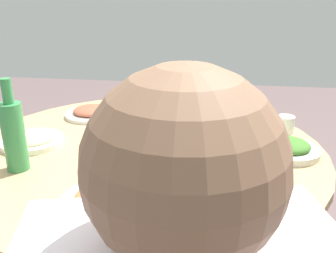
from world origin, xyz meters
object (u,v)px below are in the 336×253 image
object	(u,v)px
dish_greens	(288,148)
rice_bowl	(178,99)
tea_cup_near	(286,125)
dish_noodles	(32,140)
dish_stirfry	(92,112)
tea_cup_far	(229,210)
soup_bowl	(210,167)
dish_tofu_braise	(105,200)
green_bottle	(14,134)
round_dining_table	(145,173)

from	to	relation	value
dish_greens	rice_bowl	bearing A→B (deg)	-45.62
tea_cup_near	dish_noodles	bearing A→B (deg)	14.73
dish_stirfry	tea_cup_far	bearing A→B (deg)	129.33
tea_cup_near	soup_bowl	bearing A→B (deg)	54.90
dish_tofu_braise	dish_greens	bearing A→B (deg)	-142.58
dish_greens	tea_cup_far	bearing A→B (deg)	64.23
dish_tofu_braise	dish_noodles	bearing A→B (deg)	-42.78
dish_tofu_braise	dish_noodles	size ratio (longest dim) A/B	1.04
dish_tofu_braise	dish_noodles	xyz separation A→B (m)	(0.39, -0.36, -0.00)
dish_noodles	tea_cup_far	world-z (taller)	tea_cup_far
green_bottle	tea_cup_near	world-z (taller)	green_bottle
soup_bowl	tea_cup_near	bearing A→B (deg)	-125.10
rice_bowl	green_bottle	bearing A→B (deg)	57.80
green_bottle	dish_noodles	bearing A→B (deg)	-74.28
round_dining_table	tea_cup_far	bearing A→B (deg)	124.70
soup_bowl	dish_noodles	xyz separation A→B (m)	(0.65, -0.15, -0.01)
dish_stirfry	dish_tofu_braise	size ratio (longest dim) A/B	0.99
tea_cup_far	dish_greens	bearing A→B (deg)	-115.77
round_dining_table	dish_stirfry	distance (m)	0.44
soup_bowl	green_bottle	size ratio (longest dim) A/B	0.92
round_dining_table	rice_bowl	distance (m)	0.48
soup_bowl	dish_noodles	size ratio (longest dim) A/B	1.18
rice_bowl	tea_cup_near	bearing A→B (deg)	152.19
round_dining_table	dish_stirfry	xyz separation A→B (m)	(0.30, -0.29, 0.13)
rice_bowl	round_dining_table	bearing A→B (deg)	80.45
soup_bowl	dish_stirfry	distance (m)	0.73
dish_tofu_braise	dish_noodles	distance (m)	0.53
tea_cup_far	tea_cup_near	bearing A→B (deg)	-109.79
dish_greens	dish_tofu_braise	size ratio (longest dim) A/B	0.90
round_dining_table	tea_cup_near	bearing A→B (deg)	-159.04
green_bottle	soup_bowl	bearing A→B (deg)	-176.13
dish_greens	dish_noodles	size ratio (longest dim) A/B	0.94
dish_stirfry	tea_cup_far	distance (m)	0.94
rice_bowl	green_bottle	world-z (taller)	green_bottle
dish_greens	green_bottle	size ratio (longest dim) A/B	0.73
soup_bowl	dish_tofu_braise	size ratio (longest dim) A/B	1.13
dish_tofu_braise	green_bottle	world-z (taller)	green_bottle
round_dining_table	soup_bowl	size ratio (longest dim) A/B	4.83
round_dining_table	tea_cup_near	xyz separation A→B (m)	(-0.53, -0.20, 0.15)
soup_bowl	dish_tofu_braise	distance (m)	0.34
dish_greens	tea_cup_far	distance (m)	0.48
dish_greens	soup_bowl	bearing A→B (deg)	37.01
rice_bowl	dish_greens	bearing A→B (deg)	134.38
dish_tofu_braise	tea_cup_far	distance (m)	0.32
soup_bowl	dish_tofu_braise	xyz separation A→B (m)	(0.27, 0.21, -0.01)
round_dining_table	dish_stirfry	world-z (taller)	dish_stirfry
dish_greens	green_bottle	bearing A→B (deg)	15.41
tea_cup_far	dish_tofu_braise	bearing A→B (deg)	-5.02
soup_bowl	round_dining_table	bearing A→B (deg)	-38.81
soup_bowl	dish_greens	xyz separation A→B (m)	(-0.26, -0.20, -0.01)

